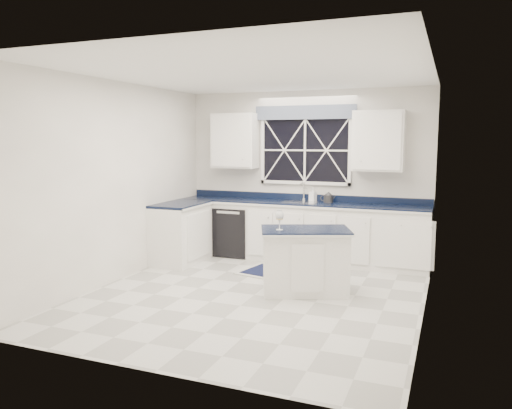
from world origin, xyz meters
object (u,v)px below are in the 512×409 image
at_px(dishwasher, 236,230).
at_px(soap_bottle, 313,194).
at_px(faucet, 303,191).
at_px(island, 305,260).
at_px(kettle, 328,198).
at_px(wine_glass, 280,216).

height_order(dishwasher, soap_bottle, soap_bottle).
bearing_deg(faucet, island, -73.02).
relative_size(dishwasher, kettle, 3.39).
height_order(faucet, kettle, faucet).
height_order(dishwasher, faucet, faucet).
bearing_deg(wine_glass, island, 35.77).
bearing_deg(soap_bottle, kettle, -22.50).
xyz_separation_m(kettle, soap_bottle, (-0.28, 0.12, 0.03)).
relative_size(dishwasher, soap_bottle, 3.84).
relative_size(faucet, kettle, 1.25).
height_order(dishwasher, island, dishwasher).
distance_m(island, wine_glass, 0.67).
bearing_deg(dishwasher, wine_glass, -52.62).
distance_m(island, soap_bottle, 1.97).
bearing_deg(soap_bottle, island, -77.67).
height_order(island, soap_bottle, soap_bottle).
bearing_deg(dishwasher, soap_bottle, 9.98).
relative_size(wine_glass, soap_bottle, 1.17).
bearing_deg(island, wine_glass, -165.99).
bearing_deg(dishwasher, island, -44.16).
height_order(faucet, soap_bottle, faucet).
relative_size(island, kettle, 5.21).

